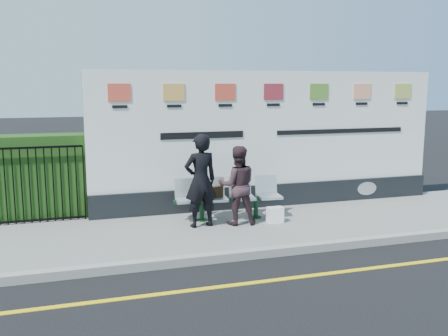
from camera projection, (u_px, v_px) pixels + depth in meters
name	position (u px, v px, depth m)	size (l,w,h in m)	color
ground	(336.00, 273.00, 7.57)	(80.00, 80.00, 0.00)	black
pavement	(273.00, 225.00, 9.92)	(14.00, 3.00, 0.12)	slate
kerb	(307.00, 248.00, 8.50)	(14.00, 0.18, 0.14)	gray
yellow_line	(336.00, 273.00, 7.57)	(14.00, 0.10, 0.01)	yellow
billboard	(271.00, 148.00, 11.11)	(8.00, 0.30, 3.00)	black
hedge	(31.00, 177.00, 10.14)	(2.35, 0.70, 1.70)	#1F4414
railing	(30.00, 185.00, 9.73)	(2.05, 0.06, 1.54)	black
bench	(229.00, 208.00, 10.11)	(2.15, 0.56, 0.46)	silver
woman_left	(201.00, 181.00, 9.49)	(0.65, 0.43, 1.80)	black
woman_right	(237.00, 185.00, 9.67)	(0.75, 0.58, 1.54)	#342227
handbag_brown	(215.00, 192.00, 10.00)	(0.29, 0.13, 0.23)	black
carrier_bag_white	(275.00, 215.00, 9.87)	(0.31, 0.19, 0.31)	white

